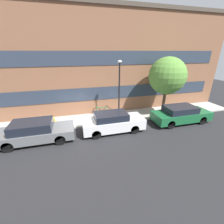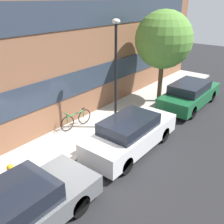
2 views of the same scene
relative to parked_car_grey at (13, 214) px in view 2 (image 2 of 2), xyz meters
name	(u,v)px [view 2 (image 2 of 2)]	position (x,y,z in m)	size (l,w,h in m)	color
ground_plane	(72,165)	(2.86, 1.05, -0.68)	(56.00, 56.00, 0.00)	#232326
sidewalk_strip	(51,152)	(2.86, 2.22, -0.62)	(28.00, 2.33, 0.13)	#B2AFA8
rowhouse_facade	(9,31)	(2.86, 3.83, 3.68)	(28.00, 1.02, 8.71)	brown
parked_car_grey	(13,214)	(0.00, 0.00, 0.00)	(4.53, 1.73, 1.36)	slate
parked_car_white	(131,134)	(4.98, 0.00, 0.02)	(4.29, 1.60, 1.40)	silver
parked_car_green	(190,94)	(10.55, 0.00, 0.01)	(4.56, 1.71, 1.36)	#195B33
fire_hydrant	(12,175)	(0.91, 1.61, -0.18)	(0.53, 0.29, 0.74)	gold
bicycle	(76,119)	(4.79, 2.83, -0.16)	(1.66, 0.44, 0.80)	black
street_tree	(164,40)	(9.90, 1.50, 2.79)	(2.94, 2.94, 4.83)	brown
lamp_post	(116,65)	(5.88, 1.46, 2.28)	(0.32, 0.32, 4.60)	black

